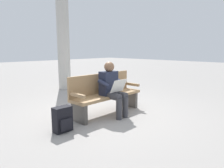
% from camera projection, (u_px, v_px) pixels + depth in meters
% --- Properties ---
extents(ground_plane, '(40.00, 40.00, 0.00)m').
position_uv_depth(ground_plane, '(108.00, 113.00, 4.77)').
color(ground_plane, gray).
extents(bench_near, '(1.81, 0.52, 0.90)m').
position_uv_depth(bench_near, '(105.00, 93.00, 4.74)').
color(bench_near, '#9E7A51').
rests_on(bench_near, ground).
extents(person_seated, '(0.58, 0.58, 1.18)m').
position_uv_depth(person_seated, '(112.00, 87.00, 4.54)').
color(person_seated, '#1E2338').
rests_on(person_seated, ground).
extents(backpack, '(0.33, 0.23, 0.45)m').
position_uv_depth(backpack, '(63.00, 120.00, 3.70)').
color(backpack, black).
rests_on(backpack, ground).
extents(support_pillar, '(0.43, 0.43, 3.92)m').
position_uv_depth(support_pillar, '(63.00, 34.00, 7.40)').
color(support_pillar, '#B2AFA8').
rests_on(support_pillar, ground).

